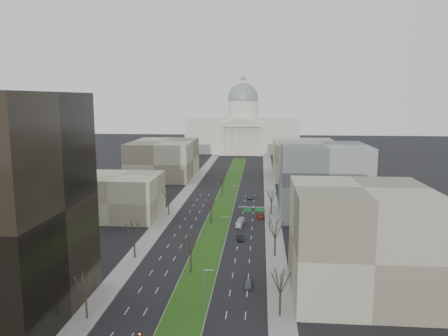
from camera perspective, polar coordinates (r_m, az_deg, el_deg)
The scene contains 28 objects.
ground at distance 177.16m, azimuth 0.41°, elevation -3.61°, with size 600.00×600.00×0.00m, color black.
median at distance 176.15m, azimuth 0.38°, elevation -3.65°, with size 8.00×222.03×0.20m.
sidewalk_left at distance 155.44m, azimuth -6.79°, elevation -5.45°, with size 5.00×330.00×0.15m, color gray.
sidewalk_right at distance 152.41m, azimuth 6.28°, elevation -5.74°, with size 5.00×330.00×0.15m, color gray.
capitol at distance 322.97m, azimuth 2.48°, elevation 5.06°, with size 80.00×46.00×55.00m.
building_beige_left at distance 148.40m, azimuth -13.50°, elevation -3.59°, with size 26.00×22.00×14.00m, color #9E967A.
building_tan_right at distance 90.97m, azimuth 17.30°, elevation -9.21°, with size 26.00×24.00×22.00m, color gray.
building_grey_right at distance 148.25m, azimuth 12.78°, elevation -1.61°, with size 28.00×26.00×24.00m, color slate.
building_far_left at distance 219.80m, azimuth -7.91°, elevation 1.17°, with size 30.00×40.00×18.00m, color gray.
building_far_right at distance 220.43m, azimuth 10.44°, elevation 1.13°, with size 30.00×40.00×18.00m, color #9E967A.
tree_left_near at distance 83.19m, azimuth -17.68°, elevation -14.22°, with size 5.10×5.10×9.18m.
tree_left_mid at distance 109.61m, azimuth -11.67°, elevation -8.04°, with size 5.40×5.40×9.72m.
tree_left_far at distance 147.14m, azimuth -7.27°, elevation -3.58°, with size 5.28×5.28×9.50m.
tree_right_near at distance 81.10m, azimuth 7.40°, elevation -14.41°, with size 5.16×5.16×9.29m.
tree_right_mid at distance 109.11m, azimuth 6.72°, elevation -7.90°, with size 5.52×5.52×9.94m.
tree_right_far at distance 147.96m, azimuth 6.23°, elevation -3.62°, with size 5.04×5.04×9.07m.
tree_median_a at distance 98.88m, azimuth -4.41°, elevation -9.78°, with size 5.40×5.40×9.72m.
tree_median_b at distance 136.98m, azimuth -1.73°, elevation -4.40°, with size 5.40×5.40×9.72m.
tree_median_c at distance 175.92m, azimuth -0.24°, elevation -1.37°, with size 5.40×5.40×9.72m.
streetlamp_median_a at distance 80.53m, azimuth -2.55°, elevation -15.98°, with size 1.90×0.20×9.16m.
streetlamp_median_b at distance 113.01m, azimuth -0.25°, elevation -8.48°, with size 1.90×0.20×9.16m.
streetlamp_median_c at distance 151.52m, azimuth 1.10°, elevation -3.93°, with size 1.90×0.20×9.16m.
mast_arm_signs at distance 126.67m, azimuth 4.77°, elevation -5.96°, with size 9.12×0.24×8.09m.
car_grey_near at distance 94.29m, azimuth 3.22°, elevation -14.85°, with size 1.62×4.01×1.37m, color #55575D.
car_black at distance 122.83m, azimuth 2.12°, elevation -9.03°, with size 1.56×4.48×1.48m, color black.
car_red at distance 144.58m, azimuth 4.76°, elevation -6.27°, with size 2.00×4.91×1.42m, color maroon.
car_grey_far at distance 171.89m, azimuth 3.48°, elevation -3.81°, with size 2.06×4.48×1.24m, color #575960.
box_van at distance 135.86m, azimuth 2.12°, elevation -7.11°, with size 1.73×7.41×2.06m, color silver.
Camera 1 is at (13.34, -52.32, 38.91)m, focal length 35.00 mm.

